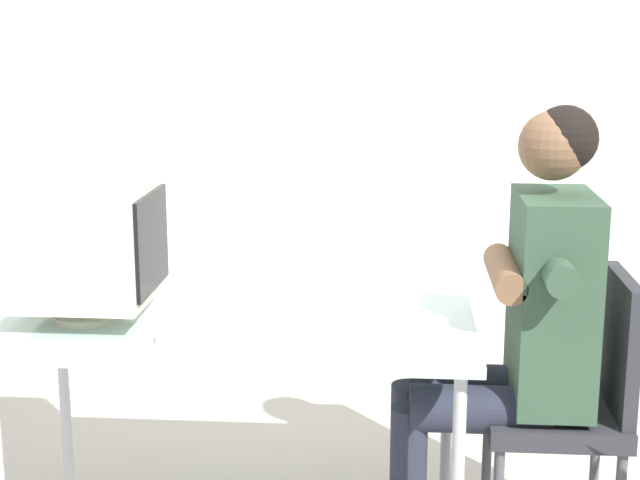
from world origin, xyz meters
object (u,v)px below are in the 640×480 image
(desk, at_px, (238,340))
(crt_monitor, at_px, (84,242))
(office_chair, at_px, (575,398))
(person_seated, at_px, (517,320))
(keyboard, at_px, (199,314))

(desk, distance_m, crt_monitor, 0.53)
(office_chair, xyz_separation_m, person_seated, (-0.18, 0.00, 0.24))
(crt_monitor, xyz_separation_m, keyboard, (0.33, 0.02, -0.22))
(office_chair, bearing_deg, keyboard, -178.08)
(desk, bearing_deg, crt_monitor, -178.76)
(desk, height_order, keyboard, keyboard)
(office_chair, bearing_deg, person_seated, 180.00)
(desk, relative_size, person_seated, 1.02)
(desk, xyz_separation_m, office_chair, (1.00, 0.05, -0.17))
(desk, xyz_separation_m, person_seated, (0.82, 0.05, 0.06))
(office_chair, height_order, person_seated, person_seated)
(desk, relative_size, keyboard, 2.95)
(keyboard, bearing_deg, person_seated, 2.29)
(desk, height_order, crt_monitor, crt_monitor)
(keyboard, relative_size, person_seated, 0.34)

